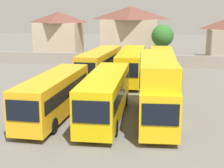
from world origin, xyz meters
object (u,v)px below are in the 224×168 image
Objects in this scene: house_terrace_centre at (131,32)px; bus_1 at (54,93)px; bus_6 at (162,65)px; bus_2 at (106,94)px; tree_left_of_lot at (163,36)px; bus_5 at (131,64)px; house_terrace_left at (59,34)px; bus_4 at (100,63)px; bus_3 at (157,86)px.

bus_1 is at bearing -94.40° from house_terrace_centre.
bus_6 reaches higher than bus_1.
bus_2 is 1.89× the size of tree_left_of_lot.
house_terrace_left is (-14.18, 17.60, 1.94)m from bus_5.
tree_left_of_lot is (-0.03, 12.22, 2.27)m from bus_6.
house_terrace_centre is at bearing -175.00° from bus_5.
tree_left_of_lot is (17.60, -5.33, 0.31)m from house_terrace_left.
bus_6 reaches higher than bus_4.
tree_left_of_lot is at bearing 154.24° from bus_4.
house_terrace_centre reaches higher than bus_4.
tree_left_of_lot is (4.01, 26.09, 2.31)m from bus_2.
bus_3 is at bearing 87.94° from bus_2.
bus_4 is 14.23m from tree_left_of_lot.
bus_2 is 0.94× the size of bus_4.
bus_1 is at bearing -91.97° from bus_3.
bus_3 reaches higher than bus_5.
bus_5 is 1.53× the size of house_terrace_left.
bus_5 reaches higher than bus_1.
bus_5 is at bearing 92.18° from bus_4.
tree_left_of_lot is (7.08, 12.13, 2.30)m from bus_4.
bus_4 is 1.25× the size of house_terrace_centre.
house_terrace_centre is (-1.97, 18.72, 2.41)m from bus_5.
bus_1 is 0.91× the size of bus_4.
bus_5 is 18.97m from house_terrace_centre.
bus_4 is 2.01× the size of tree_left_of_lot.
bus_4 is at bearing -93.33° from bus_5.
bus_1 is 16.23m from bus_6.
tree_left_of_lot reaches higher than bus_5.
house_terrace_centre is 1.61× the size of tree_left_of_lot.
house_terrace_centre reaches higher than bus_5.
tree_left_of_lot is at bearing 175.91° from bus_3.
bus_3 is 1.33× the size of house_terrace_left.
bus_5 reaches higher than bus_6.
tree_left_of_lot is at bearing -16.84° from house_terrace_left.
house_terrace_left reaches higher than bus_1.
bus_5 is at bearing -83.98° from house_terrace_centre.
bus_3 is 33.04m from house_terrace_centre.
bus_2 is at bearing -66.61° from house_terrace_left.
house_terrace_left is (-13.58, 31.41, 2.00)m from bus_2.
bus_5 is (-3.20, 13.87, -0.69)m from bus_3.
bus_5 is at bearing 164.02° from bus_1.
bus_2 is at bearing -87.57° from house_terrace_centre.
bus_3 is 1.73× the size of tree_left_of_lot.
bus_1 is 0.91× the size of bus_6.
bus_3 is 1.07× the size of house_terrace_centre.
tree_left_of_lot reaches higher than bus_3.
bus_6 is at bearing -89.88° from tree_left_of_lot.
bus_5 reaches higher than bus_2.
house_terrace_centre is (12.20, 1.11, 0.46)m from house_terrace_left.
bus_3 reaches higher than bus_2.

